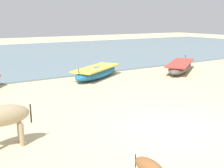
{
  "coord_description": "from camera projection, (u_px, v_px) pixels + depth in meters",
  "views": [
    {
      "loc": [
        -5.06,
        -5.01,
        2.87
      ],
      "look_at": [
        -0.06,
        3.13,
        0.6
      ],
      "focal_mm": 43.79,
      "sensor_mm": 36.0,
      "label": 1
    }
  ],
  "objects": [
    {
      "name": "ground",
      "position": [
        174.0,
        128.0,
        7.39
      ],
      "size": [
        80.0,
        80.0,
        0.0
      ],
      "primitive_type": "plane",
      "color": "beige"
    },
    {
      "name": "sea_water",
      "position": [
        19.0,
        55.0,
        22.05
      ],
      "size": [
        60.0,
        20.0,
        0.08
      ],
      "primitive_type": "cube",
      "color": "slate",
      "rests_on": "ground"
    },
    {
      "name": "fishing_boat_2",
      "position": [
        180.0,
        66.0,
        15.34
      ],
      "size": [
        3.96,
        3.27,
        0.72
      ],
      "rotation": [
        0.0,
        0.0,
        0.62
      ],
      "color": "#5B5651",
      "rests_on": "ground"
    },
    {
      "name": "fishing_boat_3",
      "position": [
        97.0,
        72.0,
        13.62
      ],
      "size": [
        3.55,
        2.78,
        0.75
      ],
      "rotation": [
        0.0,
        0.0,
        3.69
      ],
      "color": "#1E669E",
      "rests_on": "ground"
    },
    {
      "name": "cow_adult_dun",
      "position": [
        2.0,
        118.0,
        6.1
      ],
      "size": [
        1.56,
        0.49,
        1.01
      ],
      "rotation": [
        0.0,
        0.0,
        3.1
      ],
      "color": "tan",
      "rests_on": "ground"
    }
  ]
}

